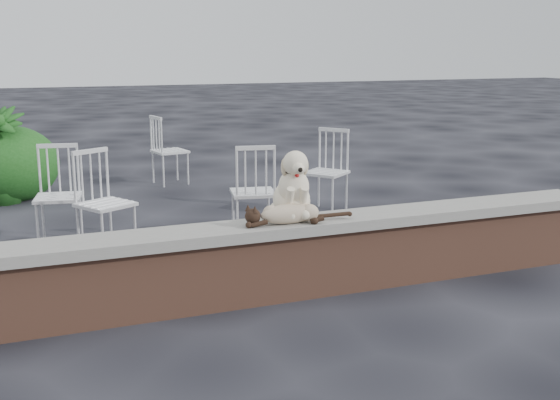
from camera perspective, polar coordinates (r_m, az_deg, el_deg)
name	(u,v)px	position (r m, az deg, el deg)	size (l,w,h in m)	color
ground	(243,301)	(5.17, -3.11, -8.39)	(60.00, 60.00, 0.00)	black
brick_wall	(242,269)	(5.08, -3.15, -5.76)	(6.00, 0.30, 0.50)	brown
capstone	(242,231)	(5.00, -3.19, -2.60)	(6.20, 0.40, 0.08)	slate
dog	(292,183)	(5.16, 0.96, 1.42)	(0.35, 0.46, 0.54)	beige
cat	(289,212)	(5.03, 0.77, -1.03)	(0.98, 0.24, 0.17)	tan
chair_b	(58,196)	(6.85, -17.90, 0.35)	(0.56, 0.56, 0.94)	white
chair_a	(105,202)	(6.43, -14.26, -0.20)	(0.56, 0.56, 0.94)	white
chair_c	(253,191)	(6.74, -2.24, 0.77)	(0.56, 0.56, 0.94)	white
chair_e	(170,150)	(9.56, -9.11, 4.12)	(0.56, 0.56, 0.94)	white
chair_d	(326,171)	(7.83, 3.81, 2.40)	(0.56, 0.56, 0.94)	white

